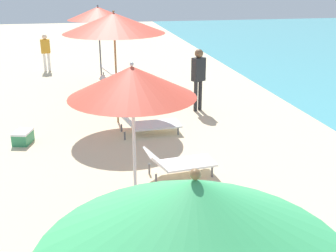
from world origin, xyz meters
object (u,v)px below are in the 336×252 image
object	(u,v)px
lounger_third_shoreside	(178,162)
person_walking_near	(46,49)
umbrella_fourth	(114,23)
lounger_farthest_shoreside	(119,71)
lounger_fourth_inland	(148,123)
beach_ball	(201,74)
umbrella_second	(194,219)
umbrella_farthest	(98,13)
lounger_farthest_inland	(123,85)
person_walking_mid	(198,73)
umbrella_third	(132,82)
lounger_fourth_shoreside	(138,97)
cooler_box	(23,137)

from	to	relation	value
lounger_third_shoreside	person_walking_near	distance (m)	11.04
umbrella_fourth	lounger_farthest_shoreside	world-z (taller)	umbrella_fourth
lounger_fourth_inland	beach_ball	world-z (taller)	lounger_fourth_inland
lounger_third_shoreside	lounger_farthest_shoreside	world-z (taller)	lounger_third_shoreside
umbrella_second	umbrella_farthest	xyz separation A→B (m)	(-0.04, 12.52, 0.13)
umbrella_fourth	lounger_farthest_inland	distance (m)	3.67
lounger_third_shoreside	person_walking_mid	xyz separation A→B (m)	(1.48, 4.03, 0.81)
umbrella_third	lounger_fourth_shoreside	xyz separation A→B (m)	(0.80, 5.96, -1.91)
umbrella_second	person_walking_near	size ratio (longest dim) A/B	1.79
lounger_third_shoreside	lounger_fourth_shoreside	size ratio (longest dim) A/B	1.12
person_walking_near	lounger_fourth_inland	bearing A→B (deg)	-160.57
lounger_fourth_inland	lounger_farthest_shoreside	distance (m)	6.14
lounger_third_shoreside	person_walking_near	xyz separation A→B (m)	(-3.24, 10.54, 0.62)
umbrella_second	lounger_farthest_shoreside	xyz separation A→B (m)	(0.67, 13.78, -2.13)
person_walking_mid	lounger_farthest_shoreside	bearing A→B (deg)	-2.14
umbrella_farthest	lounger_farthest_inland	bearing A→B (deg)	-58.68
lounger_farthest_shoreside	umbrella_third	bearing A→B (deg)	-94.30
umbrella_second	lounger_fourth_shoreside	xyz separation A→B (m)	(0.92, 9.92, -2.10)
umbrella_fourth	lounger_fourth_shoreside	world-z (taller)	umbrella_fourth
person_walking_near	person_walking_mid	xyz separation A→B (m)	(4.72, -6.51, 0.19)
beach_ball	cooler_box	xyz separation A→B (m)	(-5.92, -5.76, -0.00)
lounger_fourth_inland	umbrella_farthest	bearing A→B (deg)	97.73
lounger_third_shoreside	cooler_box	xyz separation A→B (m)	(-3.19, 2.36, -0.14)
umbrella_fourth	lounger_fourth_inland	world-z (taller)	umbrella_fourth
beach_ball	person_walking_near	bearing A→B (deg)	157.97
lounger_fourth_inland	person_walking_near	world-z (taller)	person_walking_near
umbrella_fourth	lounger_fourth_shoreside	distance (m)	2.71
umbrella_second	person_walking_mid	bearing A→B (deg)	74.40
lounger_fourth_inland	beach_ball	xyz separation A→B (m)	(2.97, 5.69, -0.12)
umbrella_fourth	person_walking_mid	xyz separation A→B (m)	(2.37, 0.61, -1.50)
lounger_fourth_inland	umbrella_third	bearing A→B (deg)	-104.20
beach_ball	lounger_farthest_shoreside	bearing A→B (deg)	171.94
lounger_farthest_inland	person_walking_mid	bearing A→B (deg)	-37.13
person_walking_mid	beach_ball	bearing A→B (deg)	-41.96
lounger_fourth_shoreside	umbrella_farthest	distance (m)	3.56
umbrella_second	lounger_fourth_inland	distance (m)	7.98
umbrella_third	person_walking_mid	world-z (taller)	umbrella_third
umbrella_third	lounger_farthest_shoreside	distance (m)	10.03
person_walking_near	cooler_box	world-z (taller)	person_walking_near
umbrella_fourth	cooler_box	world-z (taller)	umbrella_fourth
umbrella_third	lounger_farthest_inland	distance (m)	7.77
lounger_farthest_shoreside	person_walking_mid	world-z (taller)	person_walking_mid
beach_ball	lounger_third_shoreside	bearing A→B (deg)	-108.59
lounger_farthest_inland	cooler_box	xyz separation A→B (m)	(-2.69, -3.90, -0.15)
lounger_farthest_shoreside	lounger_farthest_inland	xyz separation A→B (m)	(-0.07, -2.31, 0.01)
umbrella_third	lounger_farthest_inland	bearing A→B (deg)	86.30
person_walking_near	lounger_farthest_shoreside	bearing A→B (deg)	-125.88
umbrella_second	umbrella_third	bearing A→B (deg)	88.32
umbrella_second	umbrella_fourth	world-z (taller)	umbrella_fourth
lounger_farthest_shoreside	beach_ball	bearing A→B (deg)	-9.10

